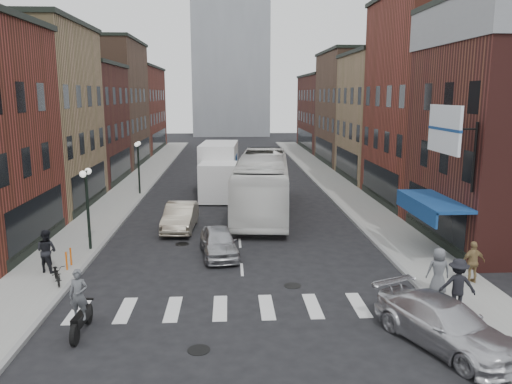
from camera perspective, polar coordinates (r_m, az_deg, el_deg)
ground at (r=21.42m, az=-1.55°, el=-9.78°), size 160.00×160.00×0.00m
sidewalk_left at (r=43.42m, az=-13.66°, el=0.77°), size 3.00×74.00×0.15m
sidewalk_right at (r=43.63m, az=8.87°, el=1.00°), size 3.00×74.00×0.15m
curb_left at (r=43.19m, az=-11.70°, el=0.70°), size 0.20×74.00×0.16m
curb_right at (r=43.35m, az=6.92°, el=0.89°), size 0.20×74.00×0.16m
crosswalk_stripes at (r=18.65m, az=-1.28°, el=-13.07°), size 12.00×2.20×0.01m
bldg_left_mid_a at (r=36.99m, az=-26.40°, el=7.67°), size 10.30×10.20×12.30m
bldg_left_mid_b at (r=46.39m, az=-21.47°, el=7.28°), size 10.30×10.20×10.30m
bldg_left_far_a at (r=56.89m, az=-18.12°, el=9.58°), size 10.30×12.20×13.30m
bldg_left_far_b at (r=70.54m, az=-15.15°, el=9.13°), size 10.30×16.20×11.30m
bldg_right_mid_a at (r=37.38m, az=21.72°, el=9.60°), size 10.30×10.20×14.30m
bldg_right_mid_b at (r=46.70m, az=16.46°, el=8.23°), size 10.30×10.20×11.30m
bldg_right_far_a at (r=57.17m, az=12.80°, el=9.36°), size 10.30×12.20×12.30m
bldg_right_far_b at (r=70.77m, az=9.67°, el=8.95°), size 10.30×16.20×10.30m
awning_blue at (r=24.92m, az=19.23°, el=-1.12°), size 1.80×5.00×0.78m
billboard_sign at (r=22.49m, az=20.92°, el=6.55°), size 1.52×3.00×3.70m
streetlamp_near at (r=25.42m, az=-18.76°, el=-0.20°), size 0.32×1.22×4.11m
streetlamp_far at (r=38.91m, az=-13.31°, el=3.84°), size 0.32×1.22×4.11m
bike_rack at (r=23.55m, az=-20.62°, el=-7.14°), size 0.08×0.68×0.80m
box_truck at (r=38.57m, az=-4.25°, el=2.54°), size 3.11×9.02×3.86m
motorcycle_rider at (r=17.28m, az=-19.51°, el=-12.02°), size 0.63×2.18×2.22m
transit_bus at (r=32.45m, az=0.74°, el=0.92°), size 4.50×13.84×3.79m
sedan_left_near at (r=24.04m, az=-4.28°, el=-5.72°), size 2.14×4.22×1.38m
sedan_left_far at (r=28.83m, az=-8.65°, el=-2.81°), size 1.85×4.70×1.52m
curb_car at (r=16.86m, az=20.75°, el=-13.91°), size 3.82×5.30×1.43m
parked_bicycle at (r=21.87m, az=-21.80°, el=-8.62°), size 1.14×1.63×0.81m
ped_left_solo at (r=23.19m, az=-22.82°, el=-6.21°), size 1.03×0.82×1.86m
ped_right_a at (r=19.02m, az=22.06°, el=-9.83°), size 1.34×0.88×1.91m
ped_right_b at (r=22.02m, az=23.56°, el=-7.36°), size 1.06×0.61×1.73m
ped_right_c at (r=20.42m, az=20.13°, el=-8.44°), size 0.91×0.63×1.78m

